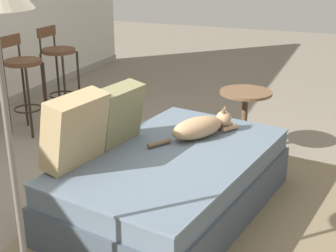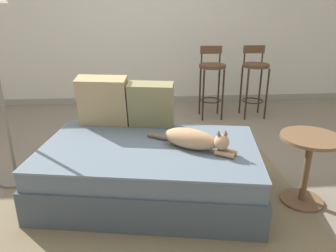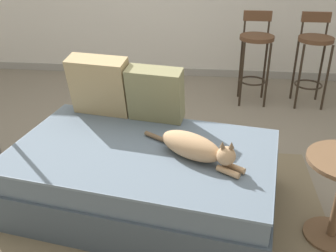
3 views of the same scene
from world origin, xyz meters
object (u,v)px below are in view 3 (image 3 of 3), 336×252
Objects in this scene: cat at (195,147)px; bar_stool_by_doorway at (314,51)px; throw_pillow_middle at (155,94)px; throw_pillow_corner at (100,86)px; bar_stool_near_window at (256,48)px; couch at (143,177)px.

cat is 0.69× the size of bar_stool_by_doorway.
cat is at bearing -57.88° from throw_pillow_middle.
throw_pillow_corner reaches higher than throw_pillow_middle.
throw_pillow_middle is 2.00m from bar_stool_by_doorway.
throw_pillow_middle is 1.66m from bar_stool_near_window.
cat is (0.33, -0.07, 0.28)m from couch.
couch is at bearing -93.67° from throw_pillow_middle.
throw_pillow_corner is at bearing -131.88° from bar_stool_near_window.
throw_pillow_middle is 0.59m from cat.
bar_stool_near_window is (0.82, 1.44, -0.05)m from throw_pillow_middle.
bar_stool_by_doorway is at bearing 46.04° from throw_pillow_middle.
bar_stool_near_window reaches higher than throw_pillow_middle.
bar_stool_by_doorway is at bearing 52.63° from couch.
throw_pillow_corner is 0.42m from throw_pillow_middle.
throw_pillow_corner is at bearing -142.67° from bar_stool_by_doorway.
cat is at bearing -119.36° from bar_stool_by_doorway.
throw_pillow_middle is 0.65× the size of cat.
cat is (0.71, -0.55, -0.15)m from throw_pillow_corner.
throw_pillow_corner is 1.10× the size of throw_pillow_middle.
bar_stool_near_window is at bearing 75.04° from cat.
couch is at bearing -127.37° from bar_stool_by_doorway.
cat is at bearing -37.77° from throw_pillow_corner.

